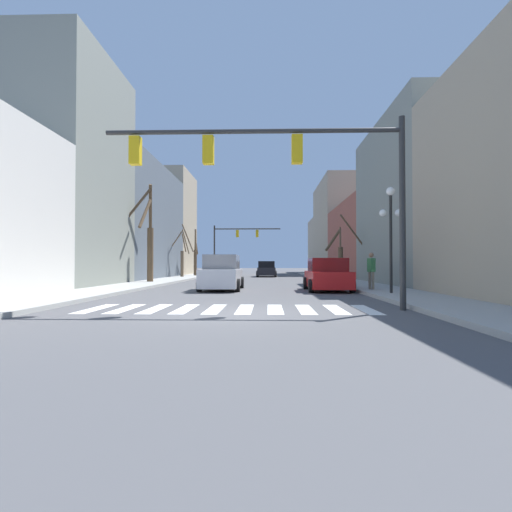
{
  "coord_description": "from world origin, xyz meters",
  "views": [
    {
      "loc": [
        1.14,
        -10.89,
        1.35
      ],
      "look_at": [
        0.22,
        19.68,
        1.96
      ],
      "focal_mm": 28.0,
      "sensor_mm": 36.0,
      "label": 1
    }
  ],
  "objects_px": {
    "traffic_signal_near": "(284,164)",
    "car_parked_right_near": "(223,269)",
    "car_parked_left_mid": "(222,274)",
    "street_tree_left_mid": "(183,255)",
    "street_lamp_right_corner": "(391,218)",
    "street_tree_left_far": "(195,254)",
    "car_parked_left_far": "(266,269)",
    "traffic_signal_far": "(235,239)",
    "street_tree_right_mid": "(341,254)",
    "pedestrian_on_right_sidewalk": "(345,268)",
    "car_parked_left_near": "(327,276)",
    "street_tree_left_near": "(148,238)",
    "pedestrian_near_right_corner": "(371,268)"
  },
  "relations": [
    {
      "from": "street_tree_left_mid",
      "to": "street_tree_right_mid",
      "type": "xyz_separation_m",
      "value": [
        13.48,
        -8.23,
        -0.19
      ]
    },
    {
      "from": "pedestrian_near_right_corner",
      "to": "street_tree_right_mid",
      "type": "bearing_deg",
      "value": 162.61
    },
    {
      "from": "street_lamp_right_corner",
      "to": "street_tree_left_far",
      "type": "relative_size",
      "value": 0.9
    },
    {
      "from": "traffic_signal_far",
      "to": "car_parked_left_mid",
      "type": "distance_m",
      "value": 25.56
    },
    {
      "from": "pedestrian_near_right_corner",
      "to": "street_tree_left_near",
      "type": "xyz_separation_m",
      "value": [
        -13.12,
        7.91,
        1.94
      ]
    },
    {
      "from": "car_parked_right_near",
      "to": "pedestrian_on_right_sidewalk",
      "type": "bearing_deg",
      "value": -151.73
    },
    {
      "from": "car_parked_left_mid",
      "to": "pedestrian_near_right_corner",
      "type": "distance_m",
      "value": 7.49
    },
    {
      "from": "car_parked_left_near",
      "to": "pedestrian_near_right_corner",
      "type": "bearing_deg",
      "value": -117.51
    },
    {
      "from": "traffic_signal_near",
      "to": "pedestrian_on_right_sidewalk",
      "type": "bearing_deg",
      "value": 72.84
    },
    {
      "from": "street_tree_left_near",
      "to": "car_parked_left_far",
      "type": "bearing_deg",
      "value": 62.33
    },
    {
      "from": "traffic_signal_near",
      "to": "car_parked_left_far",
      "type": "xyz_separation_m",
      "value": [
        -0.64,
        30.62,
        -3.54
      ]
    },
    {
      "from": "car_parked_left_mid",
      "to": "car_parked_left_far",
      "type": "relative_size",
      "value": 1.01
    },
    {
      "from": "car_parked_right_near",
      "to": "street_lamp_right_corner",
      "type": "bearing_deg",
      "value": -160.57
    },
    {
      "from": "street_lamp_right_corner",
      "to": "car_parked_left_mid",
      "type": "distance_m",
      "value": 8.85
    },
    {
      "from": "street_tree_right_mid",
      "to": "car_parked_left_near",
      "type": "bearing_deg",
      "value": -104.38
    },
    {
      "from": "street_tree_left_near",
      "to": "street_tree_right_mid",
      "type": "relative_size",
      "value": 1.38
    },
    {
      "from": "pedestrian_on_right_sidewalk",
      "to": "street_tree_left_far",
      "type": "relative_size",
      "value": 0.32
    },
    {
      "from": "traffic_signal_far",
      "to": "car_parked_left_near",
      "type": "bearing_deg",
      "value": -75.17
    },
    {
      "from": "street_lamp_right_corner",
      "to": "street_tree_left_far",
      "type": "xyz_separation_m",
      "value": [
        -12.71,
        24.93,
        -0.9
      ]
    },
    {
      "from": "street_lamp_right_corner",
      "to": "car_parked_right_near",
      "type": "bearing_deg",
      "value": 109.43
    },
    {
      "from": "traffic_signal_far",
      "to": "street_tree_right_mid",
      "type": "height_order",
      "value": "traffic_signal_far"
    },
    {
      "from": "car_parked_left_mid",
      "to": "street_tree_left_mid",
      "type": "xyz_separation_m",
      "value": [
        -5.72,
        16.92,
        1.4
      ]
    },
    {
      "from": "street_tree_left_mid",
      "to": "pedestrian_on_right_sidewalk",
      "type": "bearing_deg",
      "value": -39.39
    },
    {
      "from": "car_parked_left_mid",
      "to": "car_parked_left_near",
      "type": "xyz_separation_m",
      "value": [
        5.38,
        -0.58,
        -0.07
      ]
    },
    {
      "from": "traffic_signal_near",
      "to": "pedestrian_on_right_sidewalk",
      "type": "distance_m",
      "value": 16.04
    },
    {
      "from": "traffic_signal_far",
      "to": "street_lamp_right_corner",
      "type": "xyz_separation_m",
      "value": [
        8.96,
        -29.32,
        -1.01
      ]
    },
    {
      "from": "pedestrian_near_right_corner",
      "to": "street_tree_left_near",
      "type": "distance_m",
      "value": 15.44
    },
    {
      "from": "pedestrian_on_right_sidewalk",
      "to": "street_tree_left_mid",
      "type": "relative_size",
      "value": 0.31
    },
    {
      "from": "traffic_signal_near",
      "to": "car_parked_right_near",
      "type": "height_order",
      "value": "traffic_signal_near"
    },
    {
      "from": "car_parked_right_near",
      "to": "car_parked_left_mid",
      "type": "relative_size",
      "value": 0.99
    },
    {
      "from": "pedestrian_on_right_sidewalk",
      "to": "street_tree_left_mid",
      "type": "xyz_separation_m",
      "value": [
        -13.24,
        10.87,
        1.18
      ]
    },
    {
      "from": "pedestrian_on_right_sidewalk",
      "to": "car_parked_left_far",
      "type": "bearing_deg",
      "value": 99.71
    },
    {
      "from": "car_parked_left_mid",
      "to": "street_tree_left_near",
      "type": "bearing_deg",
      "value": -137.45
    },
    {
      "from": "car_parked_right_near",
      "to": "street_tree_left_near",
      "type": "relative_size",
      "value": 0.7
    },
    {
      "from": "car_parked_left_far",
      "to": "street_tree_right_mid",
      "type": "height_order",
      "value": "street_tree_right_mid"
    },
    {
      "from": "car_parked_left_near",
      "to": "street_tree_left_near",
      "type": "xyz_separation_m",
      "value": [
        -11.19,
        6.91,
        2.35
      ]
    },
    {
      "from": "car_parked_left_mid",
      "to": "street_lamp_right_corner",
      "type": "bearing_deg",
      "value": 61.69
    },
    {
      "from": "street_tree_left_mid",
      "to": "pedestrian_near_right_corner",
      "type": "bearing_deg",
      "value": -54.83
    },
    {
      "from": "street_tree_left_near",
      "to": "street_lamp_right_corner",
      "type": "bearing_deg",
      "value": -37.92
    },
    {
      "from": "car_parked_left_far",
      "to": "pedestrian_near_right_corner",
      "type": "height_order",
      "value": "pedestrian_near_right_corner"
    },
    {
      "from": "car_parked_left_mid",
      "to": "street_tree_left_mid",
      "type": "distance_m",
      "value": 17.91
    },
    {
      "from": "pedestrian_on_right_sidewalk",
      "to": "street_tree_left_far",
      "type": "bearing_deg",
      "value": 121.66
    },
    {
      "from": "traffic_signal_far",
      "to": "pedestrian_on_right_sidewalk",
      "type": "xyz_separation_m",
      "value": [
        8.98,
        -19.24,
        -3.21
      ]
    },
    {
      "from": "car_parked_left_far",
      "to": "street_tree_right_mid",
      "type": "xyz_separation_m",
      "value": [
        5.52,
        -12.98,
        1.29
      ]
    },
    {
      "from": "traffic_signal_near",
      "to": "car_parked_left_near",
      "type": "distance_m",
      "value": 9.43
    },
    {
      "from": "street_lamp_right_corner",
      "to": "street_tree_left_far",
      "type": "distance_m",
      "value": 28.0
    },
    {
      "from": "traffic_signal_near",
      "to": "street_tree_left_mid",
      "type": "xyz_separation_m",
      "value": [
        -8.6,
        25.87,
        -2.06
      ]
    },
    {
      "from": "car_parked_left_far",
      "to": "car_parked_right_near",
      "type": "bearing_deg",
      "value": 54.16
    },
    {
      "from": "pedestrian_near_right_corner",
      "to": "street_lamp_right_corner",
      "type": "bearing_deg",
      "value": -10.65
    },
    {
      "from": "traffic_signal_far",
      "to": "car_parked_left_far",
      "type": "relative_size",
      "value": 1.63
    }
  ]
}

